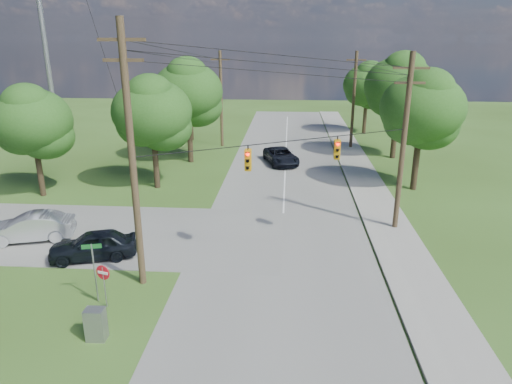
# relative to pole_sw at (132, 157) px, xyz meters

# --- Properties ---
(ground) EXTENTS (140.00, 140.00, 0.00)m
(ground) POSITION_rel_pole_sw_xyz_m (4.60, -0.40, -6.23)
(ground) COLOR #314C19
(ground) RESTS_ON ground
(main_road) EXTENTS (10.00, 100.00, 0.03)m
(main_road) POSITION_rel_pole_sw_xyz_m (6.60, 4.60, -6.21)
(main_road) COLOR gray
(main_road) RESTS_ON ground
(sidewalk_east) EXTENTS (2.60, 100.00, 0.12)m
(sidewalk_east) POSITION_rel_pole_sw_xyz_m (13.30, 4.60, -6.17)
(sidewalk_east) COLOR gray
(sidewalk_east) RESTS_ON ground
(pole_sw) EXTENTS (2.00, 0.32, 12.00)m
(pole_sw) POSITION_rel_pole_sw_xyz_m (0.00, 0.00, 0.00)
(pole_sw) COLOR #4C3B27
(pole_sw) RESTS_ON ground
(pole_ne) EXTENTS (2.00, 0.32, 10.50)m
(pole_ne) POSITION_rel_pole_sw_xyz_m (13.50, 7.60, -0.76)
(pole_ne) COLOR #4C3B27
(pole_ne) RESTS_ON ground
(pole_north_e) EXTENTS (2.00, 0.32, 10.00)m
(pole_north_e) POSITION_rel_pole_sw_xyz_m (13.50, 29.60, -1.10)
(pole_north_e) COLOR #4C3B27
(pole_north_e) RESTS_ON ground
(pole_north_w) EXTENTS (2.00, 0.32, 10.00)m
(pole_north_w) POSITION_rel_pole_sw_xyz_m (-0.40, 29.60, -1.10)
(pole_north_w) COLOR #4C3B27
(pole_north_w) RESTS_ON ground
(power_lines) EXTENTS (13.93, 29.62, 4.93)m
(power_lines) POSITION_rel_pole_sw_xyz_m (6.10, 11.14, 2.93)
(power_lines) COLOR black
(power_lines) RESTS_ON ground
(traffic_signals) EXTENTS (4.91, 3.27, 1.05)m
(traffic_signals) POSITION_rel_pole_sw_xyz_m (7.15, 4.03, -0.73)
(traffic_signals) COLOR #CD900C
(traffic_signals) RESTS_ON ground
(tree_w_near) EXTENTS (6.00, 6.00, 8.40)m
(tree_w_near) POSITION_rel_pole_sw_xyz_m (-3.40, 14.60, -0.30)
(tree_w_near) COLOR #3E311F
(tree_w_near) RESTS_ON ground
(tree_w_mid) EXTENTS (6.40, 6.40, 9.22)m
(tree_w_mid) POSITION_rel_pole_sw_xyz_m (-2.40, 22.60, 0.35)
(tree_w_mid) COLOR #3E311F
(tree_w_mid) RESTS_ON ground
(tree_w_far) EXTENTS (6.00, 6.00, 8.73)m
(tree_w_far) POSITION_rel_pole_sw_xyz_m (-4.40, 32.60, 0.02)
(tree_w_far) COLOR #3E311F
(tree_w_far) RESTS_ON ground
(tree_e_near) EXTENTS (6.20, 6.20, 8.81)m
(tree_e_near) POSITION_rel_pole_sw_xyz_m (16.60, 15.60, 0.02)
(tree_e_near) COLOR #3E311F
(tree_e_near) RESTS_ON ground
(tree_e_mid) EXTENTS (6.60, 6.60, 9.64)m
(tree_e_mid) POSITION_rel_pole_sw_xyz_m (17.10, 25.60, 0.68)
(tree_e_mid) COLOR #3E311F
(tree_e_mid) RESTS_ON ground
(tree_e_far) EXTENTS (5.80, 5.80, 8.32)m
(tree_e_far) POSITION_rel_pole_sw_xyz_m (16.10, 37.60, -0.31)
(tree_e_far) COLOR #3E311F
(tree_e_far) RESTS_ON ground
(tree_cross_n) EXTENTS (5.60, 5.60, 7.91)m
(tree_cross_n) POSITION_rel_pole_sw_xyz_m (-11.40, 12.10, -0.63)
(tree_cross_n) COLOR #3E311F
(tree_cross_n) RESTS_ON ground
(car_cross_dark) EXTENTS (4.81, 3.03, 1.53)m
(car_cross_dark) POSITION_rel_pole_sw_xyz_m (-3.36, 2.30, -5.43)
(car_cross_dark) COLOR black
(car_cross_dark) RESTS_ON cross_road
(car_cross_silver) EXTENTS (5.09, 3.02, 1.59)m
(car_cross_silver) POSITION_rel_pole_sw_xyz_m (-7.91, 4.26, -5.40)
(car_cross_silver) COLOR #A8ABAF
(car_cross_silver) RESTS_ON cross_road
(car_main_north) EXTENTS (3.85, 5.73, 1.46)m
(car_main_north) POSITION_rel_pole_sw_xyz_m (6.17, 22.46, -5.47)
(car_main_north) COLOR black
(car_main_north) RESTS_ON main_road
(control_cabinet) EXTENTS (0.76, 0.56, 1.34)m
(control_cabinet) POSITION_rel_pole_sw_xyz_m (-0.44, -4.40, -5.56)
(control_cabinet) COLOR gray
(control_cabinet) RESTS_ON ground
(do_not_enter_sign) EXTENTS (0.66, 0.22, 2.02)m
(do_not_enter_sign) POSITION_rel_pole_sw_xyz_m (-0.93, -2.18, -4.73)
(do_not_enter_sign) COLOR gray
(do_not_enter_sign) RESTS_ON ground
(street_name_sign) EXTENTS (0.82, 0.23, 2.78)m
(street_name_sign) POSITION_rel_pole_sw_xyz_m (-1.52, -1.71, -4.47)
(street_name_sign) COLOR gray
(street_name_sign) RESTS_ON ground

